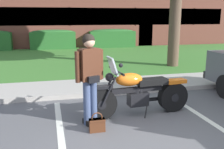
{
  "coord_description": "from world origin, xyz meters",
  "views": [
    {
      "loc": [
        -1.72,
        -3.44,
        1.99
      ],
      "look_at": [
        -0.54,
        1.44,
        0.85
      ],
      "focal_mm": 40.5,
      "sensor_mm": 36.0,
      "label": 1
    }
  ],
  "objects_px": {
    "rider_person": "(90,73)",
    "brick_building": "(64,18)",
    "motorcycle": "(142,92)",
    "handbag": "(97,124)",
    "hedge_center_right": "(112,38)",
    "hedge_center_left": "(53,39)"
  },
  "relations": [
    {
      "from": "handbag",
      "to": "hedge_center_left",
      "type": "distance_m",
      "value": 12.16
    },
    {
      "from": "rider_person",
      "to": "brick_building",
      "type": "height_order",
      "value": "brick_building"
    },
    {
      "from": "motorcycle",
      "to": "hedge_center_left",
      "type": "xyz_separation_m",
      "value": [
        -1.64,
        11.56,
        0.16
      ]
    },
    {
      "from": "motorcycle",
      "to": "hedge_center_left",
      "type": "relative_size",
      "value": 0.82
    },
    {
      "from": "motorcycle",
      "to": "rider_person",
      "type": "xyz_separation_m",
      "value": [
        -1.11,
        -0.2,
        0.5
      ]
    },
    {
      "from": "motorcycle",
      "to": "hedge_center_left",
      "type": "bearing_deg",
      "value": 98.08
    },
    {
      "from": "motorcycle",
      "to": "rider_person",
      "type": "relative_size",
      "value": 1.32
    },
    {
      "from": "motorcycle",
      "to": "handbag",
      "type": "relative_size",
      "value": 6.23
    },
    {
      "from": "rider_person",
      "to": "handbag",
      "type": "relative_size",
      "value": 4.74
    },
    {
      "from": "hedge_center_left",
      "to": "hedge_center_right",
      "type": "xyz_separation_m",
      "value": [
        3.79,
        0.0,
        0.0
      ]
    },
    {
      "from": "motorcycle",
      "to": "hedge_center_right",
      "type": "height_order",
      "value": "motorcycle"
    },
    {
      "from": "hedge_center_right",
      "to": "motorcycle",
      "type": "bearing_deg",
      "value": -100.53
    },
    {
      "from": "motorcycle",
      "to": "hedge_center_left",
      "type": "height_order",
      "value": "motorcycle"
    },
    {
      "from": "motorcycle",
      "to": "rider_person",
      "type": "height_order",
      "value": "rider_person"
    },
    {
      "from": "handbag",
      "to": "motorcycle",
      "type": "bearing_deg",
      "value": 28.64
    },
    {
      "from": "handbag",
      "to": "brick_building",
      "type": "bearing_deg",
      "value": 88.42
    },
    {
      "from": "handbag",
      "to": "hedge_center_left",
      "type": "relative_size",
      "value": 0.13
    },
    {
      "from": "motorcycle",
      "to": "rider_person",
      "type": "distance_m",
      "value": 1.24
    },
    {
      "from": "motorcycle",
      "to": "hedge_center_right",
      "type": "relative_size",
      "value": 0.75
    },
    {
      "from": "rider_person",
      "to": "hedge_center_right",
      "type": "relative_size",
      "value": 0.57
    },
    {
      "from": "brick_building",
      "to": "hedge_center_left",
      "type": "bearing_deg",
      "value": -99.97
    },
    {
      "from": "hedge_center_right",
      "to": "brick_building",
      "type": "bearing_deg",
      "value": 113.39
    }
  ]
}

